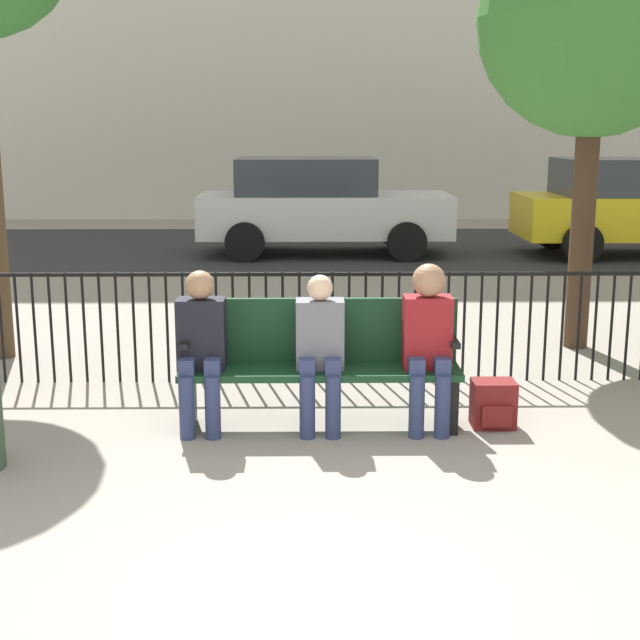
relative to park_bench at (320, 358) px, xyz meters
The scene contains 10 objects.
ground_plane 2.45m from the park_bench, 90.00° to the right, with size 80.00×80.00×0.00m, color gray.
park_bench is the anchor object (origin of this frame).
seated_person_0 0.86m from the park_bench, behind, with size 0.34×0.39×1.16m.
seated_person_1 0.19m from the park_bench, 90.55° to the right, with size 0.34×0.39×1.13m.
seated_person_2 0.80m from the park_bench, ahead, with size 0.34×0.39×1.20m.
backpack 1.31m from the park_bench, ahead, with size 0.31×0.27×0.34m.
fence_railing 1.12m from the park_bench, 90.83° to the left, with size 9.01×0.03×0.95m.
tree_1 4.32m from the park_bench, 42.03° to the left, with size 2.18×2.18×4.21m.
street_surface 9.62m from the park_bench, 90.00° to the left, with size 24.00×6.00×0.01m.
parked_car_0 8.86m from the park_bench, 89.34° to the left, with size 4.20×1.94×1.62m.
Camera 1 is at (-0.08, -3.85, 2.15)m, focal length 50.00 mm.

